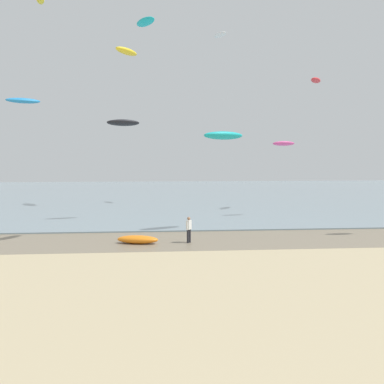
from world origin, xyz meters
The scene contains 13 objects.
wet_sand_strip centered at (0.00, 25.51, 0.00)m, with size 120.00×7.31×0.01m, color #7A6D59.
sea centered at (0.00, 64.17, 0.05)m, with size 160.00×70.00×0.10m, color gray.
person_mid_beach centered at (2.11, 24.61, 0.92)m, with size 0.39×0.48×1.71m.
grounded_kite centered at (-1.22, 24.62, 0.27)m, with size 2.70×0.97×0.54m, color orange.
kite_aloft_0 centered at (-9.26, 28.88, 9.56)m, with size 2.38×0.76×0.38m, color #2384D1.
kite_aloft_1 centered at (-11.36, 45.17, 21.65)m, with size 2.56×0.82×0.41m, color yellow.
kite_aloft_2 centered at (-2.60, 35.70, 8.54)m, with size 2.88×0.92×0.46m, color black.
kite_aloft_5 centered at (7.78, 48.44, 19.42)m, with size 2.45×0.78×0.39m, color white.
kite_aloft_6 centered at (5.12, 29.24, 7.19)m, with size 3.49×1.12×0.56m, color #19B2B7.
kite_aloft_7 centered at (-0.64, 46.37, 20.06)m, with size 3.59×1.15×0.57m, color #19B2B7.
kite_aloft_9 centered at (-1.85, 25.56, 12.41)m, with size 2.36×0.76×0.38m, color yellow.
kite_aloft_10 centered at (16.69, 41.82, 13.41)m, with size 2.70×0.86×0.43m, color red.
kite_aloft_11 centered at (11.97, 36.89, 6.82)m, with size 2.23×0.71×0.36m, color #E54C99.
Camera 1 is at (-0.58, -5.81, 5.63)m, focal length 44.24 mm.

